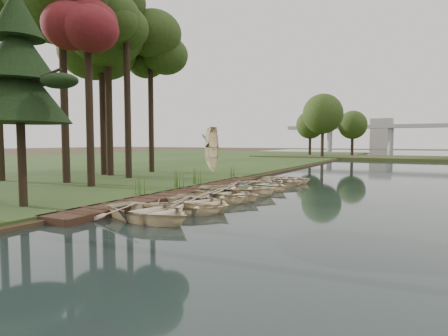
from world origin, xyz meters
The scene contains 27 objects.
ground centered at (0.00, 0.00, 0.00)m, with size 300.00×300.00×0.00m, color #3D2F1D.
boardwalk centered at (-1.60, 0.00, 0.15)m, with size 1.60×16.00×0.30m, color #362014.
peninsula centered at (8.00, 50.00, 0.23)m, with size 50.00×14.00×0.45m, color #37401C.
far_trees centered at (4.67, 50.00, 6.43)m, with size 45.60×5.60×8.80m.
bridge centered at (12.31, 120.00, 7.08)m, with size 95.90×4.00×8.60m.
building_b centered at (-5.00, 145.00, 6.00)m, with size 8.00×8.00×12.00m, color #A5A5A0.
rowboat_0 centered at (0.81, -5.84, 0.46)m, with size 2.79×3.91×0.81m, color beige.
rowboat_1 centered at (1.24, -4.20, 0.38)m, with size 2.26×3.16×0.65m, color beige.
rowboat_2 centered at (1.24, -3.08, 0.41)m, with size 2.47×3.46×0.72m, color beige.
rowboat_3 centered at (0.91, -1.63, 0.39)m, with size 2.36×3.30×0.68m, color beige.
rowboat_4 centered at (1.12, -0.33, 0.42)m, with size 2.53×3.54×0.73m, color beige.
rowboat_5 centered at (0.95, 1.12, 0.47)m, with size 2.87×4.02×0.83m, color beige.
rowboat_6 centered at (0.71, 2.69, 0.36)m, with size 2.14×3.00×0.62m, color teal.
rowboat_7 centered at (1.22, 4.10, 0.40)m, with size 2.44×3.42×0.71m, color beige.
rowboat_8 centered at (1.22, 5.75, 0.37)m, with size 2.18×3.06×0.63m, color beige.
rowboat_9 centered at (1.29, 7.06, 0.36)m, with size 2.13×2.98×0.62m, color beige.
rowboat_10 centered at (1.25, 8.23, 0.39)m, with size 2.36×3.30×0.68m, color beige.
stored_rowboat centered at (-5.81, 10.41, 0.69)m, with size 2.68×3.75×0.78m, color beige.
tree_2 centered at (-7.36, -0.92, 9.08)m, with size 3.48×3.48×10.45m.
tree_3 centered at (-12.45, 5.01, 10.35)m, with size 5.40×5.40×12.42m.
tree_4 centered at (-8.95, 3.93, 10.91)m, with size 4.27×4.27×12.60m.
tree_6 centered at (-10.86, 8.85, 10.37)m, with size 4.65×4.65×12.16m.
pine_tree centered at (-4.52, -6.96, 5.61)m, with size 3.80×3.80×8.37m.
reeds_0 centered at (-2.60, -2.31, 0.77)m, with size 0.60×0.60×0.95m, color #3F661E.
reeds_1 centered at (-2.60, 1.03, 0.86)m, with size 0.60×0.60×1.12m, color #3F661E.
reeds_2 centered at (-2.79, 3.07, 0.83)m, with size 0.60×0.60×1.07m, color #3F661E.
reeds_3 centered at (-2.60, 7.51, 0.76)m, with size 0.60×0.60×0.92m, color #3F661E.
Camera 1 is at (9.32, -16.17, 2.83)m, focal length 30.00 mm.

